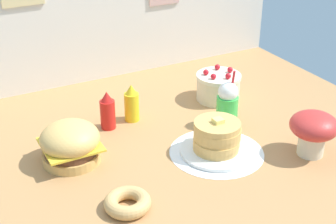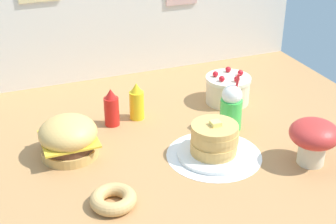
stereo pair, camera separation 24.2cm
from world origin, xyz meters
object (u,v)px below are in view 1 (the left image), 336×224
at_px(burger, 70,143).
at_px(donut_pink_glaze, 127,202).
at_px(layer_cake, 218,87).
at_px(pancake_stack, 217,139).
at_px(mushroom_stool, 313,129).
at_px(mustard_bottle, 132,104).
at_px(cream_soda_cup, 227,105).
at_px(ketchup_bottle, 108,111).

xyz_separation_m(burger, donut_pink_glaze, (0.09, -0.45, -0.06)).
distance_m(burger, layer_cake, 1.01).
bearing_deg(burger, layer_cake, 13.76).
height_order(layer_cake, donut_pink_glaze, layer_cake).
height_order(pancake_stack, mushroom_stool, mushroom_stool).
bearing_deg(mustard_bottle, mushroom_stool, -49.35).
bearing_deg(layer_cake, cream_soda_cup, -114.81).
height_order(ketchup_bottle, donut_pink_glaze, ketchup_bottle).
bearing_deg(mustard_bottle, burger, -150.27).
height_order(layer_cake, cream_soda_cup, cream_soda_cup).
distance_m(mustard_bottle, donut_pink_glaze, 0.77).
bearing_deg(burger, cream_soda_cup, -3.52).
xyz_separation_m(cream_soda_cup, mushroom_stool, (0.20, -0.43, 0.01)).
relative_size(ketchup_bottle, cream_soda_cup, 0.67).
distance_m(pancake_stack, ketchup_bottle, 0.61).
distance_m(burger, donut_pink_glaze, 0.46).
xyz_separation_m(pancake_stack, mustard_bottle, (-0.22, 0.50, 0.02)).
distance_m(pancake_stack, donut_pink_glaze, 0.59).
xyz_separation_m(layer_cake, mushroom_stool, (0.06, -0.72, 0.06)).
distance_m(donut_pink_glaze, mushroom_stool, 0.96).
relative_size(layer_cake, cream_soda_cup, 0.83).
relative_size(ketchup_bottle, mushroom_stool, 0.91).
height_order(burger, mushroom_stool, mushroom_stool).
distance_m(layer_cake, ketchup_bottle, 0.70).
distance_m(ketchup_bottle, donut_pink_glaze, 0.70).
bearing_deg(pancake_stack, burger, 158.11).
height_order(burger, donut_pink_glaze, burger).
distance_m(burger, pancake_stack, 0.69).
xyz_separation_m(pancake_stack, cream_soda_cup, (0.20, 0.21, 0.05)).
distance_m(burger, cream_soda_cup, 0.84).
bearing_deg(ketchup_bottle, cream_soda_cup, -25.42).
relative_size(burger, mustard_bottle, 1.33).
bearing_deg(ketchup_bottle, mustard_bottle, 8.18).
bearing_deg(mushroom_stool, pancake_stack, 150.57).
xyz_separation_m(burger, mustard_bottle, (0.42, 0.24, 0.00)).
bearing_deg(mushroom_stool, cream_soda_cup, 114.71).
distance_m(ketchup_bottle, mustard_bottle, 0.15).
relative_size(mustard_bottle, cream_soda_cup, 0.67).
relative_size(ketchup_bottle, donut_pink_glaze, 1.08).
relative_size(ketchup_bottle, mustard_bottle, 1.00).
bearing_deg(layer_cake, ketchup_bottle, -178.34).
xyz_separation_m(layer_cake, ketchup_bottle, (-0.70, -0.02, 0.02)).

